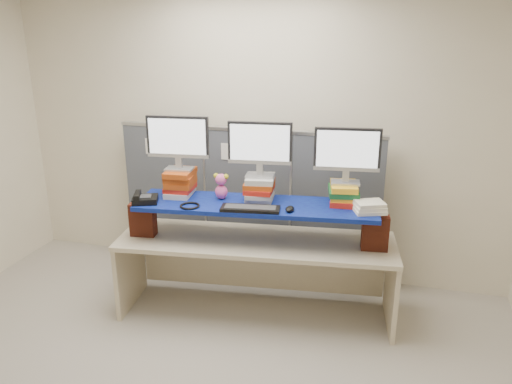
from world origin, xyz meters
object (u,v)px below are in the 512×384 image
(monitor_left, at_px, (178,140))
(monitor_right, at_px, (347,152))
(desk, at_px, (256,255))
(keyboard, at_px, (250,208))
(desk_phone, at_px, (144,199))
(monitor_center, at_px, (260,146))
(blue_board, at_px, (256,205))

(monitor_left, distance_m, monitor_right, 1.41)
(monitor_right, bearing_deg, desk, -170.70)
(monitor_right, height_order, keyboard, monitor_right)
(monitor_left, xyz_separation_m, keyboard, (0.69, -0.20, -0.48))
(monitor_right, height_order, desk_phone, monitor_right)
(monitor_left, height_order, monitor_right, monitor_left)
(monitor_right, bearing_deg, monitor_center, -180.00)
(blue_board, height_order, keyboard, keyboard)
(blue_board, height_order, desk_phone, desk_phone)
(monitor_center, relative_size, keyboard, 1.08)
(monitor_center, xyz_separation_m, monitor_right, (0.70, 0.09, -0.03))
(monitor_left, xyz_separation_m, monitor_right, (1.40, 0.17, -0.06))
(monitor_center, bearing_deg, blue_board, -96.93)
(monitor_left, bearing_deg, monitor_center, 0.00)
(desk, distance_m, monitor_left, 1.18)
(desk, distance_m, keyboard, 0.51)
(monitor_left, height_order, keyboard, monitor_left)
(keyboard, bearing_deg, monitor_left, 155.57)
(monitor_center, bearing_deg, desk_phone, -166.10)
(desk, xyz_separation_m, blue_board, (-0.00, 0.00, 0.45))
(monitor_right, distance_m, desk_phone, 1.71)
(monitor_left, bearing_deg, keyboard, -23.17)
(blue_board, xyz_separation_m, keyboard, (-0.00, -0.17, 0.03))
(blue_board, distance_m, monitor_right, 0.86)
(blue_board, xyz_separation_m, monitor_right, (0.70, 0.21, 0.45))
(monitor_center, height_order, monitor_right, monitor_center)
(blue_board, xyz_separation_m, desk_phone, (-0.90, -0.23, 0.05))
(monitor_left, distance_m, keyboard, 0.86)
(desk, distance_m, monitor_right, 1.16)
(keyboard, bearing_deg, monitor_center, 81.44)
(monitor_right, relative_size, keyboard, 1.08)
(desk_phone, bearing_deg, blue_board, -7.39)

